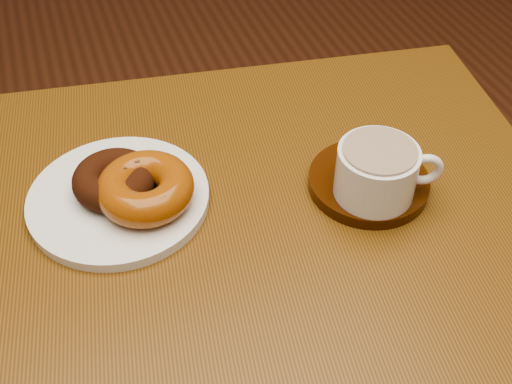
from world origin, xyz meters
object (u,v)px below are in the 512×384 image
object	(u,v)px
saucer	(368,182)
coffee_cup	(378,171)
cafe_table	(243,269)
donut_plate	(119,198)

from	to	relation	value
saucer	coffee_cup	xyz separation A→B (m)	(-0.01, -0.03, 0.04)
saucer	cafe_table	bearing A→B (deg)	173.43
cafe_table	saucer	world-z (taller)	saucer
saucer	coffee_cup	distance (m)	0.05
donut_plate	saucer	bearing A→B (deg)	-14.06
coffee_cup	saucer	bearing A→B (deg)	95.43
donut_plate	coffee_cup	bearing A→B (deg)	-18.79
donut_plate	coffee_cup	world-z (taller)	coffee_cup
donut_plate	cafe_table	bearing A→B (deg)	-22.19
cafe_table	saucer	bearing A→B (deg)	1.51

